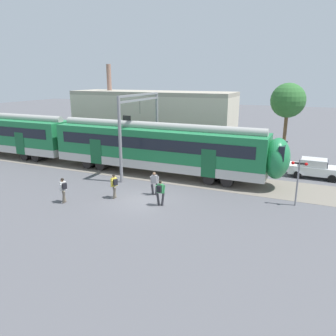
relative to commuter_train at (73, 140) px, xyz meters
The scene contains 12 objects.
ground_plane 12.30m from the commuter_train, 29.80° to the right, with size 160.00×160.00×0.00m, color #515156.
track_bed 3.35m from the commuter_train, behind, with size 80.00×4.40×0.01m, color slate.
commuter_train is the anchor object (origin of this frame).
pedestrian_white 10.36m from the commuter_train, 54.63° to the right, with size 0.59×0.63×1.67m.
pedestrian_yellow 10.70m from the commuter_train, 36.93° to the right, with size 0.58×0.65×1.67m.
pedestrian_grey 11.72m from the commuter_train, 23.89° to the right, with size 0.53×0.65×1.67m.
pedestrian_green 13.50m from the commuter_train, 28.16° to the right, with size 0.56×0.63×1.67m.
parked_car_white 21.14m from the commuter_train, 11.09° to the left, with size 4.03×1.82×1.54m.
catenary_gantry 7.37m from the commuter_train, ahead, with size 0.24×6.64×6.53m.
crossing_signal 19.85m from the commuter_train, ahead, with size 0.96×0.22×3.00m.
background_building 8.99m from the commuter_train, 61.36° to the left, with size 17.53×5.00×9.20m.
street_tree_right 19.99m from the commuter_train, 24.80° to the left, with size 3.12×3.12×7.35m.
Camera 1 is at (9.54, -17.80, 7.84)m, focal length 35.00 mm.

